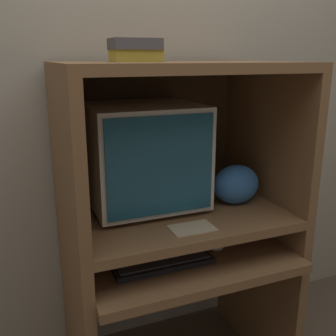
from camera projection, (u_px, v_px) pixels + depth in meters
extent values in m
cube|color=#B2A893|center=(144.00, 83.00, 1.84)|extent=(6.00, 0.06, 2.60)
cube|color=brown|center=(79.00, 333.00, 1.61)|extent=(0.04, 0.65, 0.66)
cube|color=brown|center=(256.00, 288.00, 1.92)|extent=(0.04, 0.65, 0.66)
cube|color=brown|center=(191.00, 263.00, 1.54)|extent=(0.82, 0.43, 0.04)
cube|color=brown|center=(72.00, 242.00, 1.50)|extent=(0.04, 0.65, 0.15)
cube|color=brown|center=(261.00, 210.00, 1.81)|extent=(0.04, 0.65, 0.15)
cube|color=brown|center=(175.00, 212.00, 1.64)|extent=(0.82, 0.65, 0.04)
cube|color=brown|center=(65.00, 148.00, 1.40)|extent=(0.04, 0.65, 0.59)
cube|color=brown|center=(267.00, 131.00, 1.71)|extent=(0.04, 0.65, 0.59)
cube|color=brown|center=(176.00, 67.00, 1.48)|extent=(0.82, 0.65, 0.04)
cube|color=#48321E|center=(150.00, 126.00, 1.83)|extent=(0.82, 0.01, 0.59)
cylinder|color=beige|center=(144.00, 203.00, 1.66)|extent=(0.22, 0.22, 0.02)
cube|color=beige|center=(143.00, 154.00, 1.60)|extent=(0.45, 0.40, 0.40)
cube|color=navy|center=(161.00, 166.00, 1.42)|extent=(0.41, 0.01, 0.37)
cube|color=black|center=(162.00, 262.00, 1.49)|extent=(0.38, 0.15, 0.02)
cube|color=#333335|center=(162.00, 259.00, 1.49)|extent=(0.35, 0.11, 0.01)
ellipsoid|color=#B7B7B7|center=(217.00, 247.00, 1.59)|extent=(0.06, 0.04, 0.03)
ellipsoid|color=#336BB7|center=(236.00, 184.00, 1.66)|extent=(0.20, 0.15, 0.17)
cube|color=gold|center=(136.00, 56.00, 1.39)|extent=(0.17, 0.12, 0.04)
cube|color=#4C4C51|center=(135.00, 44.00, 1.38)|extent=(0.17, 0.12, 0.04)
cube|color=#CCB28C|center=(192.00, 228.00, 1.43)|extent=(0.16, 0.11, 0.00)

